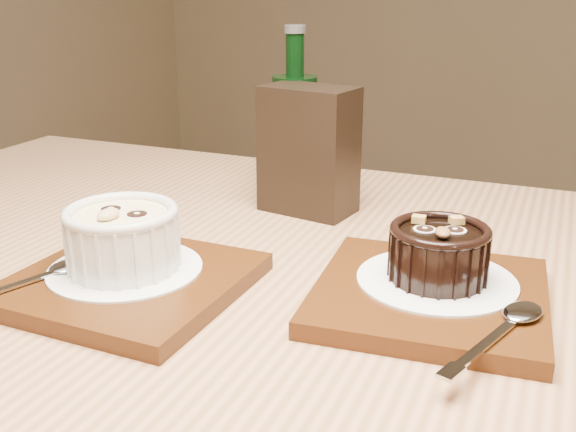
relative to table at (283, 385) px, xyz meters
The scene contains 11 objects.
table is the anchor object (origin of this frame).
tray_left 0.16m from the table, 153.22° to the right, with size 0.18×0.18×0.01m, color #48230C.
doily_left 0.17m from the table, 157.10° to the right, with size 0.13×0.13×0.00m, color white.
ramekin_white 0.19m from the table, 157.07° to the right, with size 0.10×0.10×0.06m.
spoon_left 0.23m from the table, 148.00° to the right, with size 0.03×0.13×0.01m, color #B4B6BD, non-canonical shape.
tray_right 0.16m from the table, 17.08° to the left, with size 0.18×0.18×0.01m, color #48230C.
doily_right 0.17m from the table, 23.39° to the left, with size 0.13×0.13×0.00m, color white.
ramekin_dark 0.18m from the table, 23.40° to the left, with size 0.08×0.08×0.05m.
spoon_right 0.21m from the table, ahead, with size 0.03×0.13×0.01m, color #B4B6BD, non-canonical shape.
condiment_stand 0.27m from the table, 110.69° to the left, with size 0.10×0.06×0.14m, color black.
green_bottle 0.33m from the table, 115.51° to the left, with size 0.05×0.05×0.20m.
Camera 1 is at (0.41, -0.65, 1.00)m, focal length 42.00 mm.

